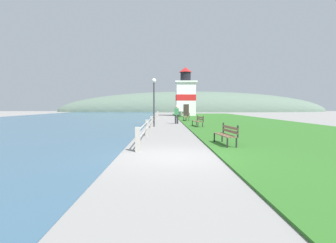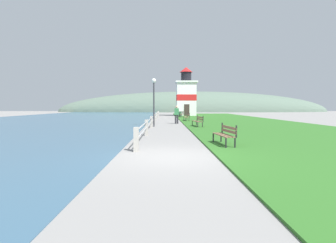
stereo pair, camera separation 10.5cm
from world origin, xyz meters
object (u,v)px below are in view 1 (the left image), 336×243
object	(u,v)px
park_bench_midway	(198,120)
trash_bin	(180,114)
lighthouse	(185,96)
lamp_post	(154,93)
park_bench_near	(227,133)
park_bench_far	(187,116)
person_strolling	(177,114)
park_bench_by_lighthouse	(181,114)

from	to	relation	value
park_bench_midway	trash_bin	world-z (taller)	park_bench_midway
lighthouse	lamp_post	world-z (taller)	lighthouse
lighthouse	park_bench_near	bearing A→B (deg)	-91.77
park_bench_near	lamp_post	xyz separation A→B (m)	(-3.50, 10.51, 2.20)
park_bench_far	park_bench_midway	bearing A→B (deg)	89.40
park_bench_far	lighthouse	bearing A→B (deg)	-95.95
park_bench_near	lighthouse	world-z (taller)	lighthouse
trash_bin	lamp_post	size ratio (longest dim) A/B	0.21
park_bench_midway	trash_bin	bearing A→B (deg)	-96.49
park_bench_far	trash_bin	bearing A→B (deg)	-91.27
park_bench_midway	person_strolling	xyz separation A→B (m)	(-1.58, 3.97, 0.40)
lighthouse	lamp_post	xyz separation A→B (m)	(-4.57, -24.15, -0.78)
park_bench_by_lighthouse	person_strolling	size ratio (longest dim) A/B	1.04
park_bench_near	person_strolling	size ratio (longest dim) A/B	1.03
park_bench_by_lighthouse	lamp_post	size ratio (longest dim) A/B	0.46
park_bench_midway	person_strolling	distance (m)	4.29
lighthouse	park_bench_far	bearing A→B (deg)	-94.08
park_bench_near	trash_bin	xyz separation A→B (m)	(-0.20, 30.24, -0.11)
park_bench_midway	trash_bin	xyz separation A→B (m)	(-0.31, 20.21, -0.12)
park_bench_midway	lamp_post	bearing A→B (deg)	-14.99
park_bench_midway	lighthouse	distance (m)	24.83
park_bench_by_lighthouse	park_bench_far	bearing A→B (deg)	87.90
park_bench_near	park_bench_far	xyz separation A→B (m)	(-0.08, 18.48, 0.00)
park_bench_midway	park_bench_far	bearing A→B (deg)	-96.10
park_bench_far	park_bench_by_lighthouse	distance (m)	9.98
trash_bin	lamp_post	xyz separation A→B (m)	(-3.29, -19.73, 2.31)
park_bench_midway	park_bench_by_lighthouse	bearing A→B (deg)	-96.92
park_bench_by_lighthouse	trash_bin	size ratio (longest dim) A/B	2.15
park_bench_far	lamp_post	xyz separation A→B (m)	(-3.42, -7.98, 2.20)
park_bench_near	lamp_post	size ratio (longest dim) A/B	0.45
lamp_post	park_bench_midway	bearing A→B (deg)	-7.62
person_strolling	lighthouse	bearing A→B (deg)	-2.39
park_bench_near	lamp_post	bearing A→B (deg)	-77.94
park_bench_by_lighthouse	park_bench_near	bearing A→B (deg)	88.23
park_bench_by_lighthouse	person_strolling	distance (m)	14.54
park_bench_near	park_bench_by_lighthouse	distance (m)	28.46
park_bench_near	trash_bin	world-z (taller)	park_bench_near
park_bench_near	lighthouse	distance (m)	34.80
park_bench_far	trash_bin	world-z (taller)	park_bench_far
park_bench_midway	lamp_post	size ratio (longest dim) A/B	0.49
park_bench_midway	lighthouse	world-z (taller)	lighthouse
park_bench_near	park_bench_by_lighthouse	xyz separation A→B (m)	(-0.04, 28.46, 0.00)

